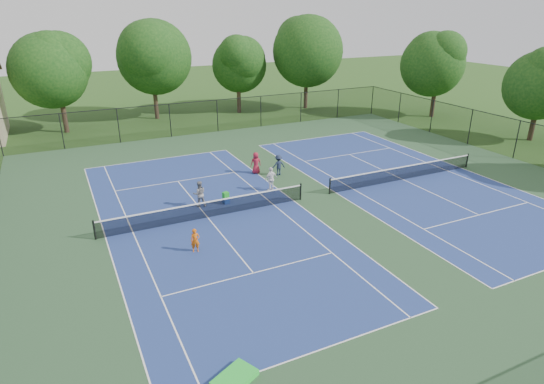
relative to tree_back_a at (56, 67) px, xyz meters
name	(u,v)px	position (x,y,z in m)	size (l,w,h in m)	color
ground	(315,197)	(13.00, -24.00, -6.04)	(140.00, 140.00, 0.00)	#234716
court_pad	(315,197)	(13.00, -24.00, -6.03)	(36.00, 36.00, 0.01)	#2A4B2C
tennis_court_left	(208,216)	(6.00, -24.00, -5.94)	(12.00, 23.83, 1.07)	navy
tennis_court_right	(403,178)	(20.00, -24.00, -5.94)	(12.00, 23.83, 1.07)	navy
perimeter_fence	(316,173)	(13.00, -24.00, -4.44)	(36.08, 36.08, 3.02)	black
tree_back_a	(56,67)	(0.00, 0.00, 0.00)	(6.80, 6.80, 9.15)	#2D2116
tree_back_b	(151,54)	(9.00, 2.00, 0.56)	(7.60, 7.60, 10.03)	#2D2116
tree_back_c	(238,62)	(18.00, 1.00, -0.56)	(6.00, 6.00, 8.40)	#2D2116
tree_back_d	(307,47)	(26.00, 0.00, 0.79)	(7.80, 7.80, 10.37)	#2D2116
tree_side_e	(439,61)	(36.00, -10.00, -0.23)	(6.60, 6.60, 8.87)	#2D2116
tree_side_f	(543,80)	(37.00, -21.00, -0.79)	(5.80, 5.80, 8.12)	#2D2116
child_player	(195,240)	(4.28, -27.41, -5.44)	(0.44, 0.29, 1.20)	#D35A0E
instructor	(199,194)	(6.10, -22.27, -5.25)	(0.77, 0.60, 1.58)	gray
bystander_a	(271,179)	(10.99, -21.84, -5.25)	(0.92, 0.39, 1.58)	white
bystander_b	(278,165)	(12.72, -19.43, -5.30)	(0.95, 0.55, 1.48)	#1C253D
bystander_c	(256,163)	(11.45, -18.40, -5.27)	(0.75, 0.49, 1.54)	maroon
ball_crate	(226,201)	(7.63, -22.55, -5.87)	(0.35, 0.30, 0.33)	#153B95
ball_hopper	(226,195)	(7.63, -22.55, -5.51)	(0.34, 0.28, 0.39)	green
green_tarp	(235,379)	(2.94, -35.91, -5.93)	(1.38, 0.88, 0.20)	green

